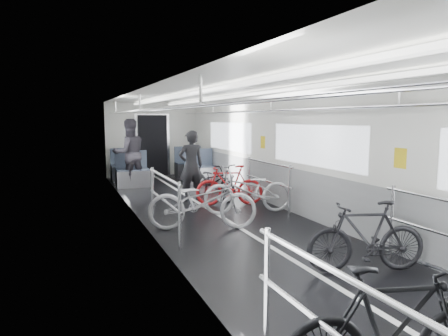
{
  "coord_description": "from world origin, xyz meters",
  "views": [
    {
      "loc": [
        -2.81,
        -6.09,
        1.89
      ],
      "look_at": [
        0.0,
        0.76,
        0.97
      ],
      "focal_mm": 32.0,
      "sensor_mm": 36.0,
      "label": 1
    }
  ],
  "objects_px": {
    "bike_right_far": "(230,185)",
    "person_seated": "(129,153)",
    "bike_right_near": "(366,237)",
    "bike_aisle": "(214,181)",
    "bike_left_far": "(202,201)",
    "bike_right_mid": "(248,190)",
    "person_standing": "(191,166)",
    "bike_left_mid": "(393,330)"
  },
  "relations": [
    {
      "from": "bike_right_mid",
      "to": "bike_right_near",
      "type": "bearing_deg",
      "value": 9.13
    },
    {
      "from": "bike_left_mid",
      "to": "bike_left_far",
      "type": "relative_size",
      "value": 0.83
    },
    {
      "from": "bike_right_far",
      "to": "bike_aisle",
      "type": "height_order",
      "value": "bike_right_far"
    },
    {
      "from": "bike_right_near",
      "to": "person_standing",
      "type": "bearing_deg",
      "value": -154.66
    },
    {
      "from": "bike_right_near",
      "to": "bike_aisle",
      "type": "xyz_separation_m",
      "value": [
        -0.15,
        4.87,
        -0.02
      ]
    },
    {
      "from": "bike_right_far",
      "to": "bike_aisle",
      "type": "xyz_separation_m",
      "value": [
        -0.1,
        0.72,
        -0.01
      ]
    },
    {
      "from": "bike_aisle",
      "to": "person_seated",
      "type": "xyz_separation_m",
      "value": [
        -1.53,
        2.49,
        0.51
      ]
    },
    {
      "from": "bike_left_mid",
      "to": "bike_left_far",
      "type": "distance_m",
      "value": 4.39
    },
    {
      "from": "bike_left_mid",
      "to": "bike_right_mid",
      "type": "bearing_deg",
      "value": 0.06
    },
    {
      "from": "bike_right_far",
      "to": "bike_right_near",
      "type": "bearing_deg",
      "value": 17.31
    },
    {
      "from": "bike_left_far",
      "to": "bike_right_near",
      "type": "distance_m",
      "value": 2.85
    },
    {
      "from": "bike_left_far",
      "to": "bike_right_mid",
      "type": "xyz_separation_m",
      "value": [
        1.23,
        0.75,
        -0.01
      ]
    },
    {
      "from": "bike_right_mid",
      "to": "bike_right_far",
      "type": "relative_size",
      "value": 1.23
    },
    {
      "from": "bike_right_near",
      "to": "person_seated",
      "type": "relative_size",
      "value": 0.79
    },
    {
      "from": "bike_right_mid",
      "to": "bike_aisle",
      "type": "xyz_separation_m",
      "value": [
        -0.15,
        1.54,
        -0.04
      ]
    },
    {
      "from": "bike_left_mid",
      "to": "bike_aisle",
      "type": "distance_m",
      "value": 6.79
    },
    {
      "from": "bike_right_near",
      "to": "bike_aisle",
      "type": "relative_size",
      "value": 0.91
    },
    {
      "from": "bike_left_far",
      "to": "person_standing",
      "type": "relative_size",
      "value": 1.14
    },
    {
      "from": "bike_left_far",
      "to": "person_standing",
      "type": "distance_m",
      "value": 2.48
    },
    {
      "from": "bike_right_near",
      "to": "bike_right_far",
      "type": "xyz_separation_m",
      "value": [
        -0.06,
        4.15,
        -0.01
      ]
    },
    {
      "from": "bike_right_far",
      "to": "person_seated",
      "type": "distance_m",
      "value": 3.63
    },
    {
      "from": "bike_right_far",
      "to": "person_standing",
      "type": "distance_m",
      "value": 1.09
    },
    {
      "from": "bike_left_mid",
      "to": "bike_aisle",
      "type": "relative_size",
      "value": 0.94
    },
    {
      "from": "bike_left_far",
      "to": "bike_right_near",
      "type": "xyz_separation_m",
      "value": [
        1.23,
        -2.57,
        -0.04
      ]
    },
    {
      "from": "person_seated",
      "to": "bike_right_mid",
      "type": "bearing_deg",
      "value": 104.94
    },
    {
      "from": "bike_left_mid",
      "to": "person_seated",
      "type": "relative_size",
      "value": 0.82
    },
    {
      "from": "bike_aisle",
      "to": "bike_left_far",
      "type": "bearing_deg",
      "value": -129.55
    },
    {
      "from": "bike_left_mid",
      "to": "bike_right_mid",
      "type": "xyz_separation_m",
      "value": [
        1.39,
        5.13,
        0.01
      ]
    },
    {
      "from": "bike_left_far",
      "to": "bike_right_far",
      "type": "distance_m",
      "value": 1.97
    },
    {
      "from": "bike_left_far",
      "to": "person_seated",
      "type": "height_order",
      "value": "person_seated"
    },
    {
      "from": "person_standing",
      "to": "bike_right_near",
      "type": "bearing_deg",
      "value": 96.77
    },
    {
      "from": "person_standing",
      "to": "person_seated",
      "type": "xyz_separation_m",
      "value": [
        -1.01,
        2.39,
        0.13
      ]
    },
    {
      "from": "bike_left_mid",
      "to": "bike_right_far",
      "type": "xyz_separation_m",
      "value": [
        1.34,
        5.96,
        -0.02
      ]
    },
    {
      "from": "bike_aisle",
      "to": "person_standing",
      "type": "bearing_deg",
      "value": 154.71
    },
    {
      "from": "bike_left_far",
      "to": "bike_right_far",
      "type": "relative_size",
      "value": 1.26
    },
    {
      "from": "bike_right_far",
      "to": "person_seated",
      "type": "height_order",
      "value": "person_seated"
    },
    {
      "from": "bike_left_far",
      "to": "bike_right_far",
      "type": "xyz_separation_m",
      "value": [
        1.18,
        1.58,
        -0.04
      ]
    },
    {
      "from": "person_standing",
      "to": "bike_aisle",
      "type": "bearing_deg",
      "value": 168.16
    },
    {
      "from": "bike_right_mid",
      "to": "person_standing",
      "type": "bearing_deg",
      "value": -148.63
    },
    {
      "from": "bike_left_far",
      "to": "bike_right_mid",
      "type": "relative_size",
      "value": 1.02
    },
    {
      "from": "bike_left_mid",
      "to": "bike_right_far",
      "type": "relative_size",
      "value": 1.05
    },
    {
      "from": "person_seated",
      "to": "person_standing",
      "type": "bearing_deg",
      "value": 105.25
    }
  ]
}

